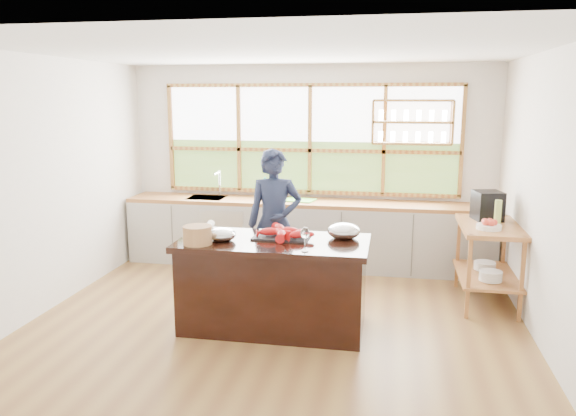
% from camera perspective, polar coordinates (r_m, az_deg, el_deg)
% --- Properties ---
extents(ground_plane, '(5.00, 5.00, 0.00)m').
position_cam_1_polar(ground_plane, '(5.94, -1.04, -11.24)').
color(ground_plane, olive).
extents(room_shell, '(5.02, 4.52, 2.71)m').
position_cam_1_polar(room_shell, '(6.01, 0.11, 6.27)').
color(room_shell, silver).
rests_on(room_shell, ground_plane).
extents(back_counter, '(4.90, 0.63, 0.90)m').
position_cam_1_polar(back_counter, '(7.62, 1.72, -2.55)').
color(back_counter, '#ACA8A2').
rests_on(back_counter, ground_plane).
extents(right_shelf_unit, '(0.62, 1.10, 0.90)m').
position_cam_1_polar(right_shelf_unit, '(6.58, 19.68, -4.12)').
color(right_shelf_unit, '#A76339').
rests_on(right_shelf_unit, ground_plane).
extents(island, '(1.85, 0.90, 0.90)m').
position_cam_1_polar(island, '(5.60, -1.47, -7.72)').
color(island, black).
rests_on(island, ground_plane).
extents(cook, '(0.68, 0.51, 1.70)m').
position_cam_1_polar(cook, '(6.42, -1.37, -1.56)').
color(cook, '#1A213A').
rests_on(cook, ground_plane).
extents(potted_plant, '(0.17, 0.13, 0.30)m').
position_cam_1_polar(potted_plant, '(7.67, -2.39, 2.05)').
color(potted_plant, slate).
rests_on(potted_plant, back_counter).
extents(cutting_board, '(0.45, 0.37, 0.01)m').
position_cam_1_polar(cutting_board, '(7.54, 1.16, 0.82)').
color(cutting_board, '#5BC240').
rests_on(cutting_board, back_counter).
extents(espresso_machine, '(0.35, 0.37, 0.33)m').
position_cam_1_polar(espresso_machine, '(6.72, 19.61, 0.23)').
color(espresso_machine, black).
rests_on(espresso_machine, right_shelf_unit).
extents(wine_bottle, '(0.09, 0.09, 0.30)m').
position_cam_1_polar(wine_bottle, '(6.38, 20.54, -0.54)').
color(wine_bottle, '#A7C056').
rests_on(wine_bottle, right_shelf_unit).
extents(fruit_bowl, '(0.26, 0.26, 0.11)m').
position_cam_1_polar(fruit_bowl, '(6.28, 19.75, -1.67)').
color(fruit_bowl, white).
rests_on(fruit_bowl, right_shelf_unit).
extents(slate_board, '(0.56, 0.41, 0.02)m').
position_cam_1_polar(slate_board, '(5.59, -0.60, -2.88)').
color(slate_board, black).
rests_on(slate_board, island).
extents(lobster_pile, '(0.52, 0.48, 0.08)m').
position_cam_1_polar(lobster_pile, '(5.55, -0.44, -2.48)').
color(lobster_pile, red).
rests_on(lobster_pile, slate_board).
extents(mixing_bowl_left, '(0.28, 0.28, 0.13)m').
position_cam_1_polar(mixing_bowl_left, '(5.49, -6.73, -2.71)').
color(mixing_bowl_left, '#B2B4B9').
rests_on(mixing_bowl_left, island).
extents(mixing_bowl_right, '(0.33, 0.33, 0.16)m').
position_cam_1_polar(mixing_bowl_right, '(5.57, 5.68, -2.35)').
color(mixing_bowl_right, '#B2B4B9').
rests_on(mixing_bowl_right, island).
extents(wine_glass, '(0.08, 0.08, 0.22)m').
position_cam_1_polar(wine_glass, '(5.05, 1.74, -2.67)').
color(wine_glass, silver).
rests_on(wine_glass, island).
extents(wicker_basket, '(0.27, 0.27, 0.18)m').
position_cam_1_polar(wicker_basket, '(5.38, -9.18, -2.73)').
color(wicker_basket, '#A47A4E').
rests_on(wicker_basket, island).
extents(parchment_roll, '(0.14, 0.31, 0.08)m').
position_cam_1_polar(parchment_roll, '(5.91, -7.98, -1.90)').
color(parchment_roll, white).
rests_on(parchment_roll, island).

